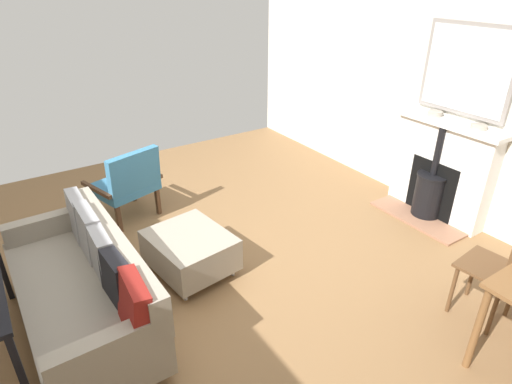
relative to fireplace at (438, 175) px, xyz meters
name	(u,v)px	position (x,y,z in m)	size (l,w,h in m)	color
ground_plane	(203,277)	(2.69, -0.39, -0.49)	(5.79, 6.22, 0.01)	olive
wall_left	(434,87)	(-0.20, -0.39, 0.85)	(0.12, 6.22, 2.68)	beige
fireplace	(438,175)	(0.00, 0.00, 0.00)	(0.56, 1.19, 1.10)	#93664C
mirror_over_mantel	(468,70)	(-0.11, 0.00, 1.11)	(0.04, 0.97, 0.89)	gray
mantel_bowl_near	(435,113)	(-0.02, -0.20, 0.64)	(0.15, 0.15, 0.05)	#9E9384
mantel_bowl_far	(479,127)	(-0.02, 0.30, 0.63)	(0.16, 0.16, 0.04)	#9E9384
sofa	(87,287)	(3.67, -0.35, -0.13)	(0.81, 1.79, 0.81)	#B2B2B7
ottoman	(190,250)	(2.74, -0.53, -0.25)	(0.72, 0.81, 0.39)	#B2B2B7
armchair_accent	(128,182)	(2.88, -1.75, -0.03)	(0.80, 0.73, 0.83)	#4C3321
dining_chair_near_fireplace	(504,264)	(1.04, 1.32, 0.06)	(0.44, 0.44, 0.93)	brown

